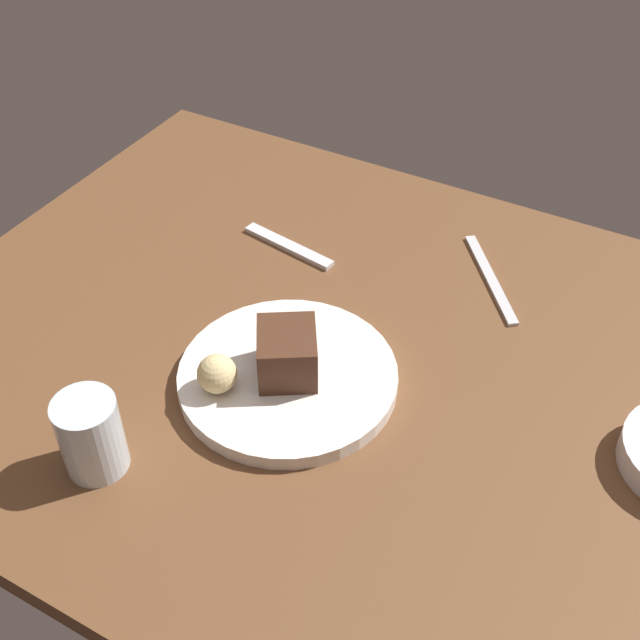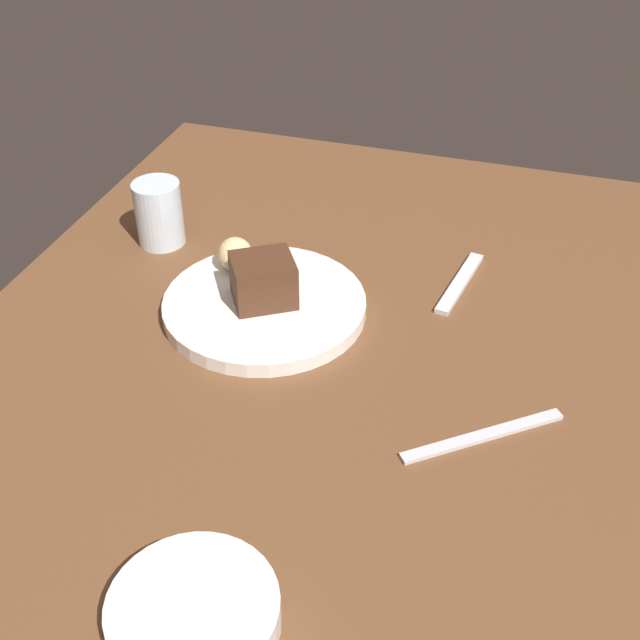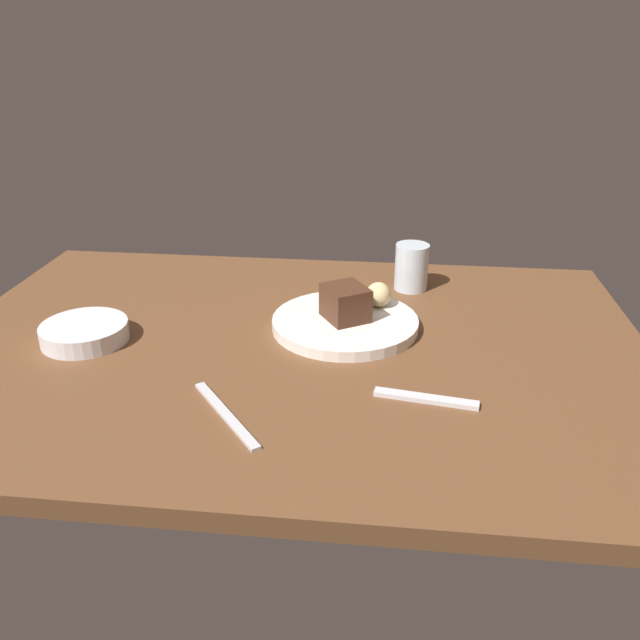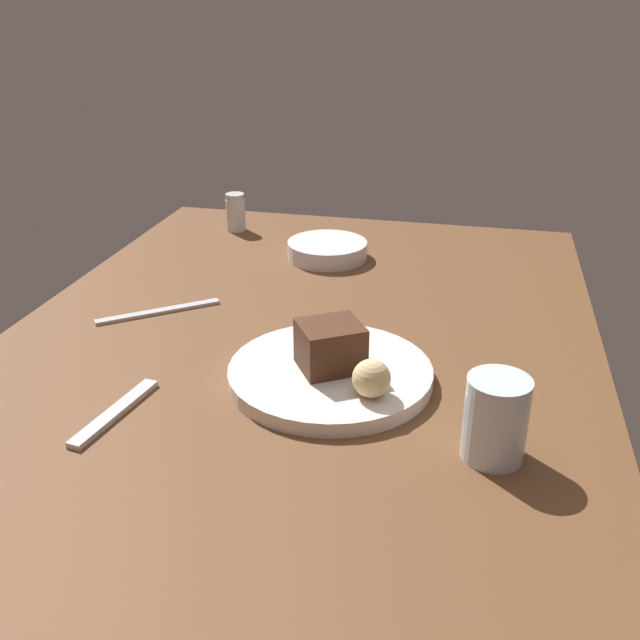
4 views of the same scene
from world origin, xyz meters
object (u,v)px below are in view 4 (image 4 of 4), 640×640
water_glass (496,419)px  bread_roll (371,378)px  side_bowl (327,250)px  chocolate_cake_slice (330,346)px  dessert_spoon (115,412)px  butter_knife (159,311)px  salt_shaker (236,212)px  dessert_plate (330,374)px

water_glass → bread_roll: bearing=66.4°
bread_roll → side_bowl: (49.10, 15.97, -2.63)cm
chocolate_cake_slice → dessert_spoon: 26.81cm
side_bowl → butter_knife: side_bowl is taller
butter_knife → side_bowl: bearing=17.7°
chocolate_cake_slice → salt_shaker: chocolate_cake_slice is taller
dessert_plate → salt_shaker: 63.84cm
side_bowl → dessert_spoon: size_ratio=0.97×
salt_shaker → butter_knife: (-41.25, -1.65, -3.49)cm
water_glass → butter_knife: water_glass is taller
chocolate_cake_slice → salt_shaker: (55.45, 31.50, -1.15)cm
butter_knife → chocolate_cake_slice: bearing=-63.5°
salt_shaker → side_bowl: salt_shaker is taller
dessert_plate → water_glass: 23.55cm
chocolate_cake_slice → butter_knife: 33.38cm
side_bowl → dessert_spoon: bearing=167.3°
dessert_plate → salt_shaker: salt_shaker is taller
dessert_plate → salt_shaker: size_ratio=3.40×
chocolate_cake_slice → bread_roll: (-5.59, -6.06, -0.69)cm
chocolate_cake_slice → side_bowl: 44.75cm
dessert_plate → water_glass: water_glass is taller
bread_roll → dessert_spoon: bearing=105.2°
bread_roll → butter_knife: 41.19cm
chocolate_cake_slice → salt_shaker: size_ratio=1.00×
chocolate_cake_slice → butter_knife: (14.19, 29.85, -4.64)cm
chocolate_cake_slice → dessert_spoon: bearing=120.5°
dessert_plate → chocolate_cake_slice: 3.93cm
bread_roll → water_glass: bearing=-113.6°
chocolate_cake_slice → butter_knife: chocolate_cake_slice is taller
dessert_spoon → butter_knife: (27.60, 7.09, -0.10)cm
salt_shaker → dessert_spoon: salt_shaker is taller
salt_shaker → water_glass: size_ratio=0.82×
chocolate_cake_slice → butter_knife: bearing=64.6°
dessert_plate → side_bowl: bearing=12.8°
salt_shaker → side_bowl: bearing=-118.9°
dessert_plate → dessert_spoon: (-13.41, 22.77, -0.61)cm
dessert_plate → butter_knife: (14.20, 29.86, -0.71)cm
chocolate_cake_slice → side_bowl: bearing=12.8°
salt_shaker → dessert_spoon: 69.49cm
bread_roll → butter_knife: bread_roll is taller
dessert_plate → bread_roll: bearing=-132.6°
bread_roll → salt_shaker: bearing=31.6°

